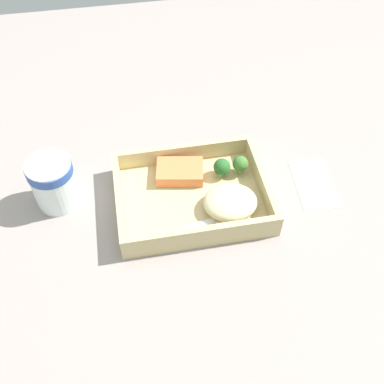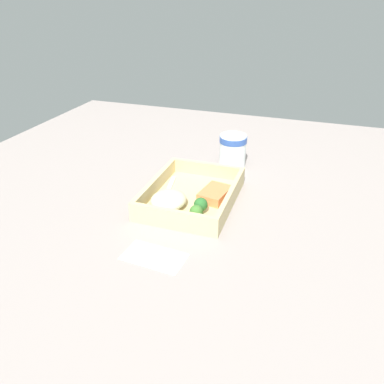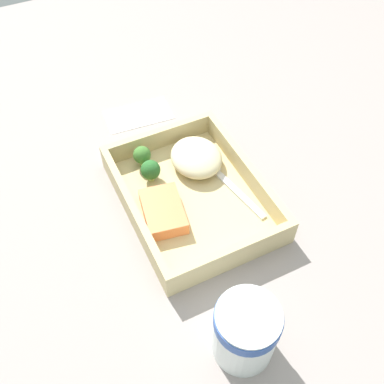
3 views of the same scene
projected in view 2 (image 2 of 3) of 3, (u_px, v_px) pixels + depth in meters
ground_plane at (192, 204)px, 99.42cm from camera, size 160.00×160.00×2.00cm
takeout_tray at (192, 199)px, 98.65cm from camera, size 28.66×21.91×1.20cm
tray_rim at (192, 190)px, 97.43cm from camera, size 28.66×21.91×3.90cm
salmon_fillet at (215, 194)px, 97.28cm from camera, size 10.09×7.75×2.45cm
mashed_potatoes at (169, 200)px, 93.20cm from camera, size 10.10×8.86×3.71cm
broccoli_floret_1 at (201, 205)px, 90.32cm from camera, size 3.40×3.40×4.08cm
broccoli_floret_2 at (196, 212)px, 87.13cm from camera, size 3.14×3.14×4.15cm
fork at (168, 192)px, 100.37cm from camera, size 15.83×4.54×0.44cm
paper_cup at (233, 149)px, 115.91cm from camera, size 8.42×8.42×10.19cm
receipt_slip at (156, 257)px, 78.19cm from camera, size 8.20×13.64×0.24cm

